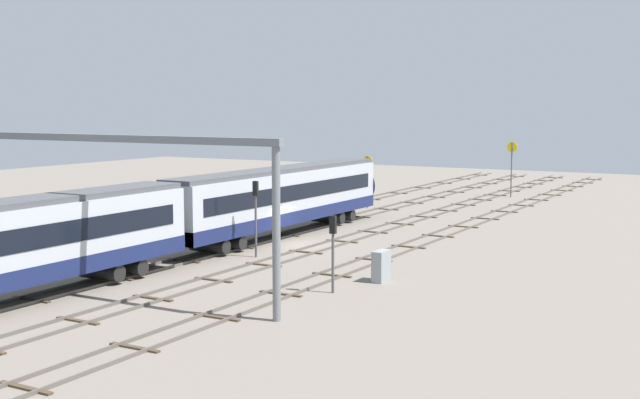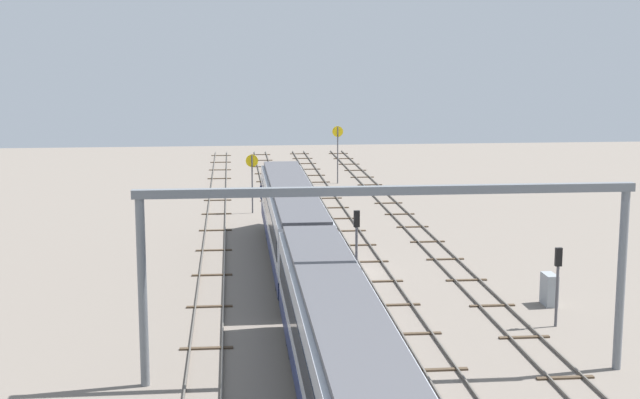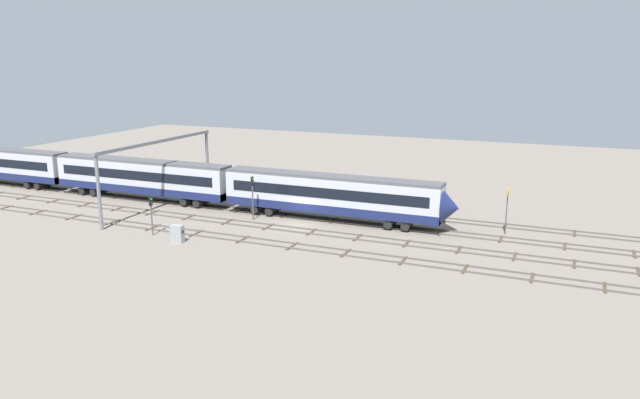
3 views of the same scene
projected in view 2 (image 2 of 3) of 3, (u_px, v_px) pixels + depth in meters
The scene contains 12 objects.
ground_plane at pixel (335, 273), 54.86m from camera, with size 143.04×143.04×0.00m, color slate.
track_near_foreground at pixel (455, 269), 55.55m from camera, with size 127.04×2.40×0.16m.
track_second_near at pixel (376, 271), 55.08m from camera, with size 127.04×2.40×0.16m.
track_with_train at pixel (295, 272), 54.61m from camera, with size 127.04×2.40×0.16m.
track_second_far at pixel (212, 274), 54.14m from camera, with size 127.04×2.40×0.16m.
train at pixel (336, 350), 32.87m from camera, with size 75.20×3.24×4.80m.
overhead_gantry at pixel (389, 231), 36.57m from camera, with size 0.40×20.21×7.95m.
speed_sign_near_foreground at pixel (252, 174), 73.91m from camera, with size 0.14×1.00×4.79m.
speed_sign_mid_trackside at pixel (338, 145), 89.87m from camera, with size 0.14×1.07×5.68m.
signal_light_trackside_approach at pixel (357, 241), 49.22m from camera, with size 0.31×0.32×4.74m.
signal_light_trackside_departure at pixel (558, 274), 43.93m from camera, with size 0.31×0.32×3.91m.
relay_cabinet at pixel (549, 289), 47.89m from camera, with size 1.27×0.60×1.67m.
Camera 2 is at (-53.02, 6.11, 13.45)m, focal length 51.30 mm.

